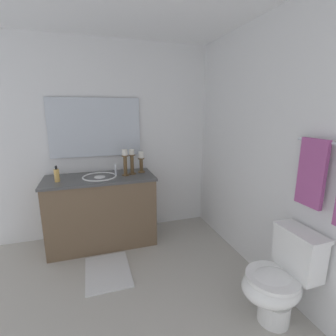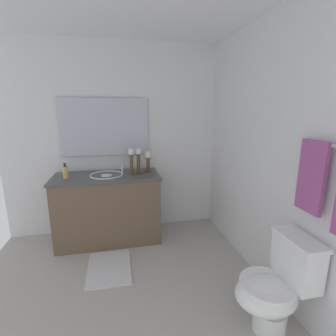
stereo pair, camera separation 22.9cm
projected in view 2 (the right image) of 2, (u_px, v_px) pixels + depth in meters
The scene contains 13 objects.
floor at pixel (121, 303), 2.12m from camera, with size 2.90×2.76×0.02m, color #B2ADA3.
wall_back at pixel (278, 157), 2.12m from camera, with size 2.90×0.04×2.45m, color white.
wall_left at pixel (114, 141), 3.22m from camera, with size 0.04×2.76×2.45m, color white.
vanity_cabinet at pixel (108, 208), 3.07m from camera, with size 0.58×1.27×0.85m.
sink_basin at pixel (107, 178), 2.98m from camera, with size 0.40×0.40×0.24m.
mirror at pixel (105, 127), 3.11m from camera, with size 0.02×1.09×0.72m, color silver.
candle_holder_tall at pixel (148, 161), 3.12m from camera, with size 0.09×0.09×0.26m.
candle_holder_short at pixel (138, 160), 3.04m from camera, with size 0.09×0.09×0.31m.
candle_holder_mid at pixel (131, 161), 2.98m from camera, with size 0.09×0.09×0.32m.
soap_bottle at pixel (65, 172), 2.81m from camera, with size 0.06×0.06×0.18m.
toilet at pixel (275, 287), 1.78m from camera, with size 0.39×0.54×0.75m.
towel_near_vanity at pixel (311, 177), 1.66m from camera, with size 0.22×0.03×0.50m, color #A54C8C.
bath_mat at pixel (109, 268), 2.57m from camera, with size 0.60×0.44×0.02m, color silver.
Camera 2 is at (1.84, 0.02, 1.62)m, focal length 26.30 mm.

